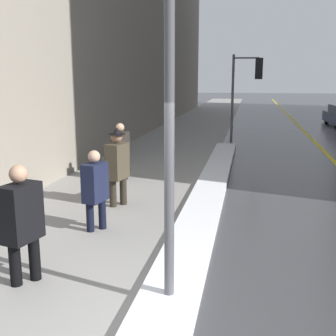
# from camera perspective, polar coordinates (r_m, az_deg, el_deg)

# --- Properties ---
(sidewalk_slab) EXTENTS (4.00, 80.00, 0.01)m
(sidewalk_slab) POSITION_cam_1_polar(r_m,az_deg,el_deg) (19.34, 1.57, 3.85)
(sidewalk_slab) COLOR gray
(sidewalk_slab) RESTS_ON ground
(road_centre_stripe) EXTENTS (0.16, 80.00, 0.00)m
(road_centre_stripe) POSITION_cam_1_polar(r_m,az_deg,el_deg) (19.30, 19.46, 3.14)
(road_centre_stripe) COLOR gold
(road_centre_stripe) RESTS_ON ground
(snow_bank_curb) EXTENTS (0.77, 14.58, 0.15)m
(snow_bank_curb) POSITION_cam_1_polar(r_m,az_deg,el_deg) (10.38, 5.64, -3.03)
(snow_bank_curb) COLOR white
(snow_bank_curb) RESTS_ON ground
(lamp_post) EXTENTS (0.28, 0.28, 5.62)m
(lamp_post) POSITION_cam_1_polar(r_m,az_deg,el_deg) (4.82, 0.18, 18.60)
(lamp_post) COLOR #515156
(lamp_post) RESTS_ON ground
(traffic_light_near) EXTENTS (1.31, 0.41, 3.78)m
(traffic_light_near) POSITION_cam_1_polar(r_m,az_deg,el_deg) (19.04, 10.87, 11.74)
(traffic_light_near) COLOR #515156
(traffic_light_near) RESTS_ON ground
(pedestrian_in_glasses) EXTENTS (0.43, 0.60, 1.66)m
(pedestrian_in_glasses) POSITION_cam_1_polar(r_m,az_deg,el_deg) (5.99, -19.19, -6.54)
(pedestrian_in_glasses) COLOR black
(pedestrian_in_glasses) RESTS_ON ground
(pedestrian_nearside) EXTENTS (0.39, 0.54, 1.51)m
(pedestrian_nearside) POSITION_cam_1_polar(r_m,az_deg,el_deg) (7.75, -9.84, -2.53)
(pedestrian_nearside) COLOR black
(pedestrian_nearside) RESTS_ON ground
(pedestrian_in_fedora) EXTENTS (0.43, 0.77, 1.74)m
(pedestrian_in_fedora) POSITION_cam_1_polar(r_m,az_deg,el_deg) (9.19, -6.84, 0.57)
(pedestrian_in_fedora) COLOR #2A241B
(pedestrian_in_fedora) RESTS_ON ground
(pedestrian_trailing) EXTENTS (0.41, 0.57, 1.58)m
(pedestrian_trailing) POSITION_cam_1_polar(r_m,az_deg,el_deg) (11.55, -6.44, 2.58)
(pedestrian_trailing) COLOR black
(pedestrian_trailing) RESTS_ON ground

